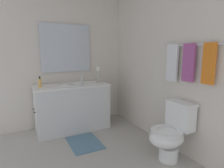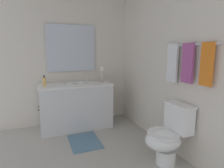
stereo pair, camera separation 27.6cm
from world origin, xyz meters
The scene contains 13 objects.
wall_back centered at (0.00, 1.23, 1.23)m, with size 3.16×0.04×2.45m, color silver.
wall_left centered at (-1.58, 0.00, 1.23)m, with size 0.04×2.47×2.45m, color silver.
vanity_cabinet centered at (-1.26, 0.12, 0.41)m, with size 0.58×1.27×0.81m.
sink_basin centered at (-1.26, 0.12, 0.77)m, with size 0.40×0.40×0.24m.
mirror centered at (-1.54, 0.12, 1.43)m, with size 0.02×0.90×0.85m, color silver.
candle_holder_tall centered at (-1.28, 0.64, 0.96)m, with size 0.09×0.09×0.29m.
soap_bottle centered at (-1.23, -0.39, 0.88)m, with size 0.06×0.06×0.18m.
toilet centered at (0.28, 0.95, 0.37)m, with size 0.39×0.54×0.75m.
towel_bar centered at (0.31, 1.17, 1.45)m, with size 0.02×0.02×0.81m, color silver.
towel_near_vanity centered at (0.04, 1.16, 1.23)m, with size 0.18×0.03×0.50m, color white.
towel_center centered at (0.31, 1.16, 1.24)m, with size 0.17×0.03×0.46m, color #A54C8C.
towel_near_corner centered at (0.58, 1.16, 1.25)m, with size 0.15×0.03×0.46m, color orange.
bath_mat centered at (-0.63, 0.12, 0.01)m, with size 0.60×0.44×0.02m, color slate.
Camera 1 is at (1.91, -0.72, 1.38)m, focal length 30.00 mm.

